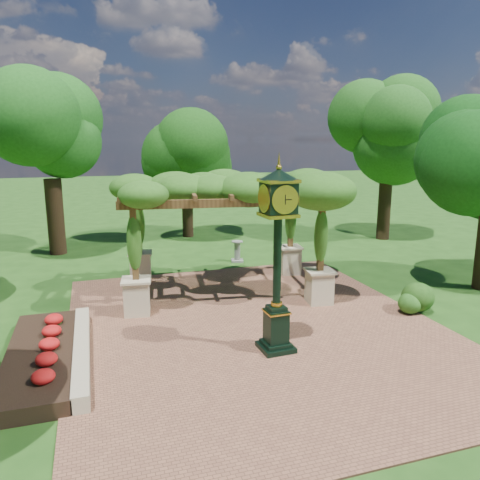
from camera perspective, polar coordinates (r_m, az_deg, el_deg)
name	(u,v)px	position (r m, az deg, el deg)	size (l,w,h in m)	color
ground	(269,342)	(12.38, 3.61, -12.36)	(120.00, 120.00, 0.00)	#1E4714
brick_plaza	(256,327)	(13.23, 2.01, -10.59)	(10.00, 12.00, 0.04)	brown
border_wall	(82,351)	(12.04, -18.73, -12.71)	(0.35, 5.00, 0.40)	#C6B793
flower_bed	(41,357)	(12.12, -23.08, -13.01)	(1.50, 5.00, 0.36)	red
pedestal_clock	(278,244)	(11.06, 4.61, -0.51)	(0.93, 0.93, 4.54)	black
pergola	(223,194)	(15.48, -2.11, 5.67)	(7.07, 4.97, 4.14)	beige
sundial	(237,253)	(20.02, -0.34, -1.55)	(0.60, 0.60, 0.90)	gray
shrub_front	(410,303)	(14.95, 19.99, -7.26)	(0.69, 0.69, 0.62)	#265919
shrub_mid	(418,297)	(15.21, 20.85, -6.50)	(0.97, 0.97, 0.87)	#224A14
shrub_back	(289,259)	(18.92, 6.05, -2.27)	(0.90, 0.90, 0.81)	#2E631C
tree_west_far	(47,119)	(22.53, -22.45, 13.51)	(3.90, 3.90, 8.82)	#321F13
tree_north	(186,156)	(24.99, -6.57, 10.15)	(3.56, 3.56, 6.27)	black
tree_east_far	(390,127)	(25.34, 17.78, 13.03)	(3.94, 3.94, 8.43)	black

